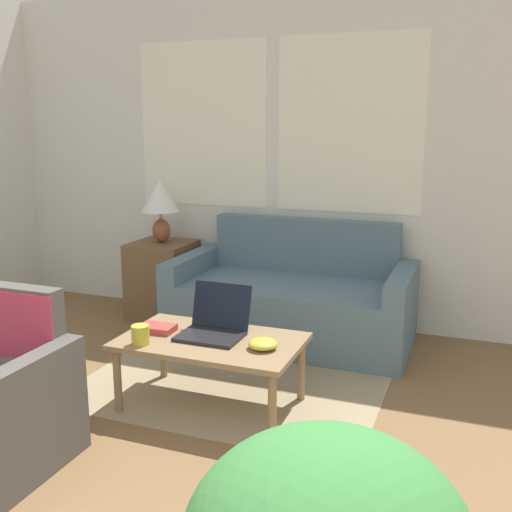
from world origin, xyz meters
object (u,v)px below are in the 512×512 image
at_px(table_lamp, 160,201).
at_px(snack_bowl, 263,344).
at_px(book_red, 157,328).
at_px(coffee_table, 211,346).
at_px(couch, 293,303).
at_px(laptop, 214,324).
at_px(cup_navy, 140,335).

relative_size(table_lamp, snack_bowl, 3.25).
bearing_deg(table_lamp, snack_bowl, -44.81).
relative_size(snack_bowl, book_red, 0.76).
height_order(table_lamp, coffee_table, table_lamp).
height_order(couch, book_red, couch).
height_order(couch, snack_bowl, couch).
height_order(laptop, snack_bowl, laptop).
bearing_deg(cup_navy, book_red, 95.59).
relative_size(table_lamp, cup_navy, 4.84).
height_order(couch, laptop, couch).
bearing_deg(book_red, couch, 70.66).
xyz_separation_m(couch, cup_navy, (-0.41, -1.43, 0.18)).
bearing_deg(cup_navy, coffee_table, 32.84).
xyz_separation_m(couch, table_lamp, (-1.15, 0.10, 0.69)).
bearing_deg(coffee_table, table_lamp, 128.47).
xyz_separation_m(cup_navy, book_red, (-0.02, 0.21, -0.03)).
distance_m(couch, coffee_table, 1.23).
height_order(cup_navy, book_red, cup_navy).
bearing_deg(cup_navy, table_lamp, 115.68).
bearing_deg(coffee_table, snack_bowl, -6.58).
distance_m(coffee_table, snack_bowl, 0.33).
height_order(cup_navy, snack_bowl, cup_navy).
distance_m(snack_bowl, book_red, 0.66).
xyz_separation_m(snack_bowl, book_red, (-0.66, 0.04, -0.01)).
bearing_deg(couch, cup_navy, -105.92).
bearing_deg(cup_navy, snack_bowl, 14.81).
relative_size(couch, coffee_table, 1.72).
bearing_deg(book_red, table_lamp, 118.43).
bearing_deg(laptop, snack_bowl, -18.04).
distance_m(couch, snack_bowl, 1.30).
bearing_deg(laptop, couch, 85.10).
xyz_separation_m(table_lamp, cup_navy, (0.74, -1.54, -0.51)).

